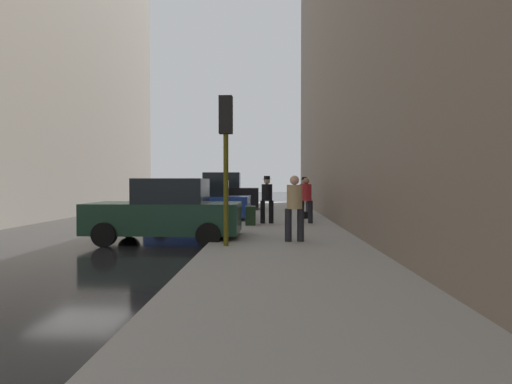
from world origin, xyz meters
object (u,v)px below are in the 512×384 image
parked_dark_green_sedan (167,212)px  parked_blue_sedan (200,202)px  pedestrian_in_red_jacket (306,198)px  duffel_bag (305,215)px  pedestrian_in_tan_coat (294,205)px  traffic_light (226,138)px  parked_black_suv (219,194)px  pedestrian_with_fedora (267,197)px  rolling_suitcase (250,215)px  pedestrian_with_beanie (304,195)px  fire_hydrant (247,207)px

parked_dark_green_sedan → parked_blue_sedan: (-0.00, 5.46, 0.00)m
pedestrian_in_red_jacket → duffel_bag: (0.14, 2.05, -0.81)m
parked_blue_sedan → pedestrian_in_tan_coat: (3.55, -6.25, 0.26)m
pedestrian_in_tan_coat → traffic_light: bearing=-155.2°
parked_black_suv → pedestrian_with_fedora: parked_black_suv is taller
parked_black_suv → traffic_light: 13.60m
traffic_light → rolling_suitcase: 5.31m
rolling_suitcase → parked_blue_sedan: bearing=134.5°
parked_dark_green_sedan → pedestrian_with_beanie: size_ratio=2.37×
fire_hydrant → pedestrian_with_fedora: bearing=-76.7°
pedestrian_with_fedora → parked_black_suv: bearing=109.3°
rolling_suitcase → pedestrian_with_fedora: bearing=43.7°
duffel_bag → fire_hydrant: bearing=141.5°
parked_dark_green_sedan → parked_blue_sedan: same height
parked_blue_sedan → traffic_light: (1.85, -7.03, 1.91)m
parked_black_suv → pedestrian_in_tan_coat: parked_black_suv is taller
pedestrian_with_beanie → traffic_light: bearing=-107.3°
fire_hydrant → pedestrian_with_beanie: pedestrian_with_beanie is taller
fire_hydrant → pedestrian_with_fedora: size_ratio=0.40×
parked_dark_green_sedan → rolling_suitcase: parked_dark_green_sedan is taller
parked_dark_green_sedan → parked_black_suv: parked_black_suv is taller
pedestrian_in_red_jacket → rolling_suitcase: bearing=-161.8°
rolling_suitcase → parked_dark_green_sedan: bearing=-124.4°
pedestrian_with_fedora → pedestrian_in_tan_coat: 4.64m
rolling_suitcase → duffel_bag: rolling_suitcase is taller
pedestrian_with_fedora → duffel_bag: bearing=53.3°
parked_dark_green_sedan → pedestrian_with_fedora: size_ratio=2.37×
parked_blue_sedan → pedestrian_in_tan_coat: 7.19m
traffic_light → pedestrian_in_tan_coat: bearing=24.8°
pedestrian_in_tan_coat → rolling_suitcase: bearing=108.5°
pedestrian_with_fedora → pedestrian_with_beanie: (1.65, 3.01, 0.00)m
parked_blue_sedan → duffel_bag: parked_blue_sedan is taller
fire_hydrant → duffel_bag: (2.61, -2.07, -0.21)m
parked_black_suv → duffel_bag: size_ratio=10.59×
pedestrian_with_fedora → duffel_bag: pedestrian_with_fedora is taller
fire_hydrant → pedestrian_with_beanie: size_ratio=0.40×
pedestrian_with_beanie → parked_black_suv: bearing=131.8°
fire_hydrant → pedestrian_with_beanie: bearing=-24.8°
pedestrian_in_tan_coat → pedestrian_with_fedora: bearing=99.3°
parked_black_suv → traffic_light: size_ratio=1.29×
pedestrian_in_tan_coat → pedestrian_with_beanie: bearing=83.2°
parked_blue_sedan → traffic_light: traffic_light is taller
pedestrian_with_beanie → duffel_bag: size_ratio=4.04×
fire_hydrant → traffic_light: (0.05, -9.60, 2.26)m
traffic_light → duffel_bag: 8.32m
parked_blue_sedan → rolling_suitcase: parked_blue_sedan is taller
traffic_light → pedestrian_with_fedora: bearing=80.0°
fire_hydrant → traffic_light: traffic_light is taller
pedestrian_in_tan_coat → rolling_suitcase: (-1.34, 4.01, -0.61)m
pedestrian_in_tan_coat → pedestrian_with_beanie: 7.64m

